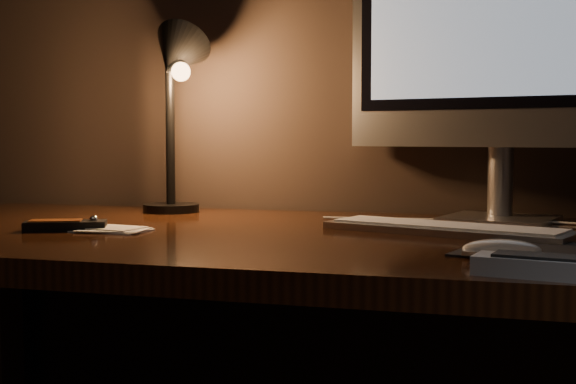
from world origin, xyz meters
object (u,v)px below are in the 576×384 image
(monitor, at_px, (503,20))
(desk_lamp, at_px, (175,84))
(desk, at_px, (300,300))
(mouse, at_px, (502,253))
(tv_remote, at_px, (575,268))
(keyboard, at_px, (447,229))
(media_remote, at_px, (65,225))

(monitor, bearing_deg, desk_lamp, -161.95)
(desk_lamp, bearing_deg, desk, -50.26)
(desk, relative_size, mouse, 15.99)
(desk, relative_size, monitor, 2.54)
(monitor, xyz_separation_m, mouse, (0.01, -0.48, -0.36))
(desk, distance_m, mouse, 0.47)
(monitor, distance_m, tv_remote, 0.71)
(monitor, height_order, keyboard, monitor)
(desk, bearing_deg, media_remote, -157.60)
(desk, height_order, monitor, monitor)
(tv_remote, relative_size, desk_lamp, 0.58)
(desk, distance_m, media_remote, 0.42)
(monitor, height_order, mouse, monitor)
(tv_remote, bearing_deg, desk_lamp, 153.32)
(monitor, distance_m, media_remote, 0.87)
(media_remote, xyz_separation_m, desk_lamp, (0.06, 0.32, 0.26))
(media_remote, relative_size, desk_lamp, 0.36)
(desk, distance_m, tv_remote, 0.61)
(desk, relative_size, keyboard, 3.90)
(keyboard, xyz_separation_m, tv_remote, (0.17, -0.39, 0.00))
(keyboard, relative_size, media_remote, 2.86)
(monitor, bearing_deg, desk, -133.96)
(tv_remote, bearing_deg, mouse, 135.14)
(media_remote, bearing_deg, tv_remote, -41.48)
(desk, relative_size, tv_remote, 7.02)
(monitor, bearing_deg, keyboard, -95.40)
(media_remote, bearing_deg, mouse, -34.41)
(monitor, relative_size, mouse, 6.29)
(tv_remote, distance_m, desk_lamp, 0.97)
(keyboard, distance_m, media_remote, 0.64)
(keyboard, xyz_separation_m, mouse, (0.09, -0.27, 0.00))
(keyboard, height_order, desk_lamp, desk_lamp)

